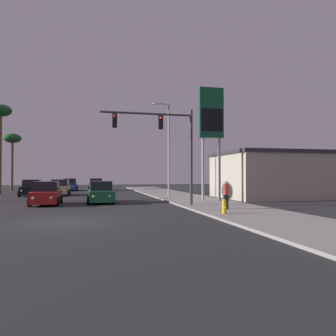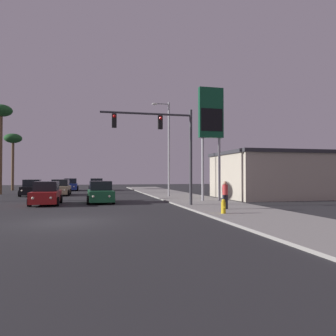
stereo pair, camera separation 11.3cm
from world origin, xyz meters
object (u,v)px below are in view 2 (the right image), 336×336
car_red (46,194)px  palm_tree_mid (1,116)px  car_black (32,188)px  gas_station_sign (211,119)px  pedestrian_on_sidewalk (225,194)px  traffic_light_mast (166,138)px  car_grey (96,185)px  street_lamp (168,144)px  car_blue (70,185)px  fire_hydrant (223,206)px  car_tan (61,188)px  car_green (100,193)px  palm_tree_far (13,141)px

car_red → palm_tree_mid: 17.82m
car_black → gas_station_sign: bearing=140.4°
gas_station_sign → pedestrian_on_sidewalk: (-1.49, -6.26, -5.58)m
traffic_light_mast → car_grey: bearing=99.4°
street_lamp → car_blue: bearing=120.8°
car_red → street_lamp: street_lamp is taller
car_blue → fire_hydrant: (9.58, -30.90, -0.27)m
gas_station_sign → car_grey: bearing=111.1°
traffic_light_mast → fire_hydrant: size_ratio=8.55×
car_tan → pedestrian_on_sidewalk: bearing=122.9°
car_blue → gas_station_sign: size_ratio=0.48×
traffic_light_mast → car_green: bearing=133.3°
car_green → traffic_light_mast: size_ratio=0.67×
street_lamp → pedestrian_on_sidewalk: (0.67, -12.23, -4.08)m
fire_hydrant → palm_tree_mid: palm_tree_mid is taller
street_lamp → palm_tree_mid: (-16.94, 9.15, 3.59)m
car_tan → car_grey: bearing=-108.8°
car_blue → traffic_light_mast: (7.68, -25.70, 3.90)m
car_black → street_lamp: 14.89m
car_blue → street_lamp: 19.81m
street_lamp → fire_hydrant: (-0.31, -14.30, -4.63)m
traffic_light_mast → pedestrian_on_sidewalk: 5.59m
car_black → fire_hydrant: (12.76, -19.96, -0.27)m
car_tan → traffic_light_mast: size_ratio=0.67×
car_blue → car_grey: (3.47, -0.38, 0.00)m
traffic_light_mast → gas_station_sign: 5.71m
car_red → palm_tree_mid: bearing=-65.5°
traffic_light_mast → car_tan: bearing=118.1°
car_green → car_red: bearing=8.3°
car_red → pedestrian_on_sidewalk: (10.96, -6.89, 0.27)m
car_green → palm_tree_mid: (-10.53, 13.78, 7.94)m
car_grey → traffic_light_mast: traffic_light_mast is taller
car_grey → gas_station_sign: gas_station_sign is taller
car_black → fire_hydrant: car_black is taller
car_green → palm_tree_far: bearing=-66.5°
car_grey → pedestrian_on_sidewalk: bearing=102.4°
car_black → traffic_light_mast: size_ratio=0.67×
car_green → car_tan: 11.34m
car_black → car_tan: 2.81m
car_blue → traffic_light_mast: traffic_light_mast is taller
palm_tree_far → car_grey: bearing=-14.4°
gas_station_sign → fire_hydrant: bearing=-106.5°
car_red → gas_station_sign: 13.77m
car_blue → car_green: bearing=98.0°
car_grey → car_tan: bearing=67.7°
car_tan → car_blue: bearing=-90.2°
car_blue → car_red: same height
street_lamp → palm_tree_mid: bearing=151.6°
street_lamp → palm_tree_far: size_ratio=1.13×
pedestrian_on_sidewalk → palm_tree_mid: bearing=129.5°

